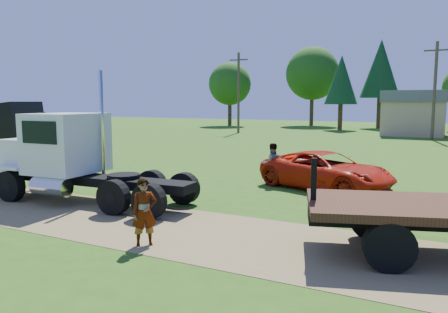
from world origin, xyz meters
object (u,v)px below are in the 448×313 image
at_px(navy_truck, 25,140).
at_px(spectator_a, 144,212).
at_px(orange_pickup, 326,171).
at_px(white_semi_tractor, 69,156).

distance_m(navy_truck, spectator_a, 15.23).
relative_size(orange_pickup, spectator_a, 3.27).
distance_m(navy_truck, orange_pickup, 15.74).
relative_size(white_semi_tractor, spectator_a, 4.62).
xyz_separation_m(navy_truck, orange_pickup, (15.61, 1.89, -0.77)).
bearing_deg(orange_pickup, navy_truck, 116.93).
xyz_separation_m(white_semi_tractor, navy_truck, (-7.82, 4.32, -0.06)).
bearing_deg(navy_truck, orange_pickup, -1.09).
xyz_separation_m(white_semi_tractor, orange_pickup, (7.79, 6.21, -0.82)).
bearing_deg(spectator_a, orange_pickup, 29.73).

